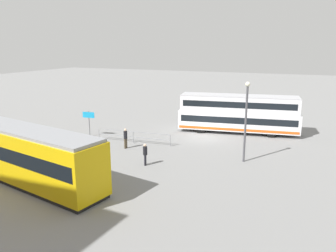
{
  "coord_description": "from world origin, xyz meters",
  "views": [
    {
      "loc": [
        -9.05,
        29.93,
        8.7
      ],
      "look_at": [
        1.95,
        4.24,
        1.88
      ],
      "focal_mm": 35.42,
      "sensor_mm": 36.0,
      "label": 1
    }
  ],
  "objects": [
    {
      "name": "tram_yellow",
      "position": [
        7.26,
        14.9,
        1.87
      ],
      "size": [
        12.54,
        4.84,
        3.62
      ],
      "color": "#E5B70C",
      "rests_on": "ground"
    },
    {
      "name": "double_decker_bus",
      "position": [
        -2.65,
        -3.09,
        1.98
      ],
      "size": [
        12.14,
        4.42,
        3.84
      ],
      "color": "white",
      "rests_on": "ground"
    },
    {
      "name": "pedestrian_crossing",
      "position": [
        1.68,
        9.15,
        0.95
      ],
      "size": [
        0.4,
        0.4,
        1.65
      ],
      "color": "black",
      "rests_on": "ground"
    },
    {
      "name": "pedestrian_near_railing",
      "position": [
        5.15,
        6.08,
        1.02
      ],
      "size": [
        0.35,
        0.36,
        1.76
      ],
      "color": "#4C3F2D",
      "rests_on": "ground"
    },
    {
      "name": "street_lamp",
      "position": [
        -4.91,
        5.47,
        3.63
      ],
      "size": [
        0.36,
        0.36,
        6.13
      ],
      "color": "#4C4C51",
      "rests_on": "ground"
    },
    {
      "name": "ground_plane",
      "position": [
        0.0,
        0.0,
        0.0
      ],
      "size": [
        160.0,
        160.0,
        0.0
      ],
      "primitive_type": "plane",
      "color": "gray"
    },
    {
      "name": "pedestrian_railing",
      "position": [
        5.37,
        4.35,
        0.74
      ],
      "size": [
        7.17,
        0.63,
        1.08
      ],
      "color": "gray",
      "rests_on": "ground"
    },
    {
      "name": "info_sign",
      "position": [
        10.39,
        4.08,
        1.78
      ],
      "size": [
        1.25,
        0.19,
        2.53
      ],
      "color": "slate",
      "rests_on": "ground"
    }
  ]
}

